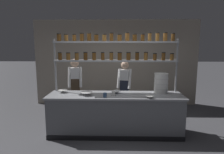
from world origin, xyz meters
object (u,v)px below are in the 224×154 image
prep_bowl_near_right (116,92)px  prep_bowl_center_front (87,94)px  prep_bowl_center_back (149,97)px  serving_cup_by_board (113,94)px  spice_shelf_unit (115,52)px  serving_cup_front (105,95)px  container_stack (161,83)px  prep_bowl_near_left (63,91)px  chef_left (75,86)px  chef_center (125,87)px

prep_bowl_near_right → prep_bowl_center_front: bearing=-162.9°
prep_bowl_center_back → serving_cup_by_board: serving_cup_by_board is taller
prep_bowl_center_front → serving_cup_by_board: size_ratio=2.73×
spice_shelf_unit → prep_bowl_center_front: spice_shelf_unit is taller
spice_shelf_unit → serving_cup_front: size_ratio=29.81×
container_stack → prep_bowl_near_left: size_ratio=2.16×
chef_left → chef_center: chef_left is taller
prep_bowl_center_front → prep_bowl_center_back: 1.36m
chef_center → prep_bowl_near_left: size_ratio=7.49×
container_stack → serving_cup_by_board: 1.14m
prep_bowl_center_front → prep_bowl_near_right: bearing=17.1°
chef_center → serving_cup_front: chef_center is taller
spice_shelf_unit → prep_bowl_near_right: size_ratio=14.35×
prep_bowl_near_right → serving_cup_by_board: size_ratio=2.07×
prep_bowl_near_right → serving_cup_by_board: 0.23m
serving_cup_front → serving_cup_by_board: bearing=37.7°
prep_bowl_near_left → serving_cup_by_board: bearing=-12.9°
chef_center → prep_bowl_near_right: 0.74m
serving_cup_by_board → prep_bowl_center_front: bearing=177.7°
prep_bowl_center_front → prep_bowl_center_back: (1.35, -0.19, -0.01)m
prep_bowl_near_left → spice_shelf_unit: bearing=7.8°
prep_bowl_center_front → serving_cup_front: 0.45m
prep_bowl_center_front → prep_bowl_near_right: size_ratio=1.32×
container_stack → prep_bowl_center_front: size_ratio=1.73×
chef_center → chef_left: bearing=-165.4°
serving_cup_front → prep_bowl_center_back: bearing=-1.7°
prep_bowl_near_left → prep_bowl_center_front: prep_bowl_center_front is taller
chef_left → serving_cup_front: chef_left is taller
prep_bowl_near_left → serving_cup_by_board: (1.19, -0.27, 0.02)m
serving_cup_front → serving_cup_by_board: same height
spice_shelf_unit → serving_cup_front: 1.08m
chef_left → prep_bowl_center_front: bearing=-71.1°
prep_bowl_near_left → prep_bowl_center_back: 1.99m
prep_bowl_near_left → prep_bowl_center_back: prep_bowl_near_left is taller
spice_shelf_unit → prep_bowl_center_back: spice_shelf_unit is taller
prep_bowl_center_back → prep_bowl_near_right: size_ratio=0.89×
chef_center → serving_cup_front: (-0.46, -1.07, 0.05)m
serving_cup_by_board → prep_bowl_center_back: bearing=-12.4°
prep_bowl_center_back → serving_cup_by_board: (-0.76, 0.17, 0.02)m
container_stack → prep_bowl_near_left: bearing=-179.7°
prep_bowl_center_front → serving_cup_by_board: serving_cup_by_board is taller
serving_cup_by_board → chef_left: bearing=138.8°
serving_cup_front → serving_cup_by_board: size_ratio=1.00×
chef_center → prep_bowl_center_back: chef_center is taller
container_stack → prep_bowl_center_back: size_ratio=2.57×
chef_left → spice_shelf_unit: bearing=-30.5°
chef_left → serving_cup_front: 1.33m
spice_shelf_unit → serving_cup_by_board: size_ratio=29.71×
prep_bowl_center_front → serving_cup_front: bearing=-21.4°
container_stack → prep_bowl_near_right: bearing=-176.6°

